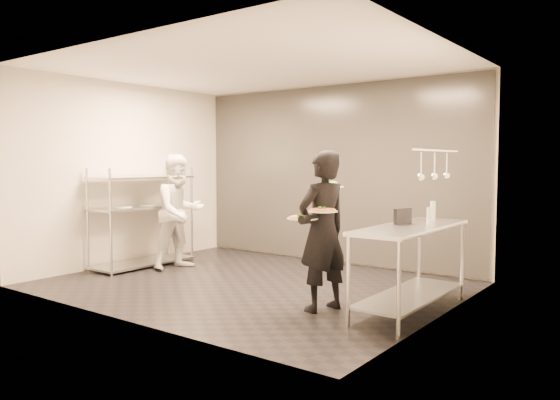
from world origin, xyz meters
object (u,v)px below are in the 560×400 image
Objects in this scene: pizza_plate_far at (323,210)px; bottle_green at (433,211)px; chef at (179,212)px; salad_plate at (333,185)px; pos_monitor at (403,216)px; prep_counter at (411,253)px; pass_rack at (142,216)px; waiter at (323,231)px; pizza_plate_near at (303,218)px; bottle_clear at (429,215)px; bottle_dark at (432,210)px.

pizza_plate_far is 1.34× the size of bottle_green.
chef reaches higher than salad_plate.
prep_counter is at bearing -8.97° from pos_monitor.
pass_rack is at bearing 168.91° from pizza_plate_far.
waiter is at bearing -147.61° from prep_counter.
pizza_plate_near is 1.09m from pos_monitor.
pizza_plate_far is at bearing -11.09° from pass_rack.
waiter is at bearing -136.26° from bottle_clear.
pos_monitor is (0.78, 0.75, 0.00)m from pizza_plate_near.
chef is (0.60, 0.21, 0.08)m from pass_rack.
pizza_plate_near is at bearing -96.76° from salad_plate.
bottle_green is (0.90, 1.31, 0.03)m from pizza_plate_near.
prep_counter is 8.11× the size of bottle_green.
pass_rack is 3.58m from waiter.
bottle_green is 1.00× the size of bottle_dark.
pizza_plate_near is 1.44× the size of bottle_green.
salad_plate is 0.83m from pos_monitor.
pass_rack is 5.01× the size of pizza_plate_near.
pos_monitor reaches higher than pizza_plate_near.
prep_counter is 7.29× the size of salad_plate.
pizza_plate_near is at bearing -133.83° from bottle_clear.
salad_plate is (2.89, -0.39, 0.48)m from chef.
chef reaches higher than pizza_plate_far.
pass_rack is at bearing -179.97° from prep_counter.
pizza_plate_far is 1.26m from bottle_clear.
bottle_green is at bearing 95.39° from pos_monitor.
pizza_plate_near is at bearing -122.77° from bottle_dark.
waiter is 5.74× the size of pizza_plate_far.
prep_counter is 0.50m from bottle_clear.
chef reaches higher than bottle_green.
bottle_green reaches higher than pos_monitor.
prep_counter is 6.06× the size of pizza_plate_far.
bottle_dark is at bearing 105.68° from bottle_clear.
pizza_plate_near is at bearing -15.35° from waiter.
salad_plate is (-0.84, -0.19, 0.71)m from prep_counter.
pizza_plate_near is at bearing -98.52° from chef.
bottle_green is (0.63, 1.35, -0.07)m from pizza_plate_far.
pass_rack is 0.94× the size of chef.
bottle_clear is (0.07, -0.30, -0.02)m from bottle_green.
prep_counter is 1.11m from salad_plate.
chef is at bearing 172.31° from salad_plate.
pass_rack is at bearing -81.69° from waiter.
chef is 2.97m from pizza_plate_near.
pizza_plate_far is at bearing -6.89° from pizza_plate_near.
bottle_green is at bearing 65.07° from pizza_plate_far.
chef is 7.12× the size of pos_monitor.
chef reaches higher than pos_monitor.
pos_monitor is (3.61, -0.14, 0.16)m from chef.
pizza_plate_near is 1.61m from bottle_dark.
waiter reaches higher than pizza_plate_far.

